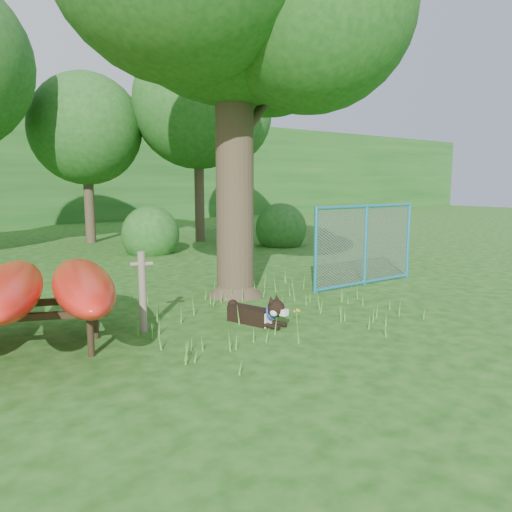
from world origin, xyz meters
TOP-DOWN VIEW (x-y plane):
  - ground at (0.00, 0.00)m, footprint 80.00×80.00m
  - wooden_post at (-1.75, 1.42)m, footprint 0.33×0.17m
  - husky_dog at (-0.15, 0.67)m, footprint 0.53×1.17m
  - fence_section at (3.59, 1.72)m, footprint 3.00×0.16m
  - wildflower_clump at (0.38, 0.37)m, footprint 0.11×0.09m
  - bg_tree_c at (1.50, 13.00)m, footprint 4.00×4.00m
  - bg_tree_d at (5.00, 11.00)m, footprint 4.80×4.80m
  - bg_tree_e at (8.00, 14.00)m, footprint 4.60×4.60m
  - shrub_right at (6.50, 8.00)m, footprint 1.80×1.80m
  - shrub_mid at (2.00, 9.00)m, footprint 1.80×1.80m

SIDE VIEW (x-z plane):
  - ground at x=0.00m, z-range 0.00..0.00m
  - shrub_right at x=6.50m, z-range -0.90..0.90m
  - shrub_mid at x=2.00m, z-range -0.90..0.90m
  - husky_dog at x=-0.15m, z-range -0.08..0.45m
  - wildflower_clump at x=0.38m, z-range 0.07..0.30m
  - wooden_post at x=-1.75m, z-range 0.04..1.25m
  - fence_section at x=3.59m, z-range -0.58..2.34m
  - bg_tree_c at x=1.50m, z-range 1.05..7.17m
  - bg_tree_d at x=5.00m, z-range 1.33..8.83m
  - bg_tree_e at x=8.00m, z-range 1.46..9.01m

